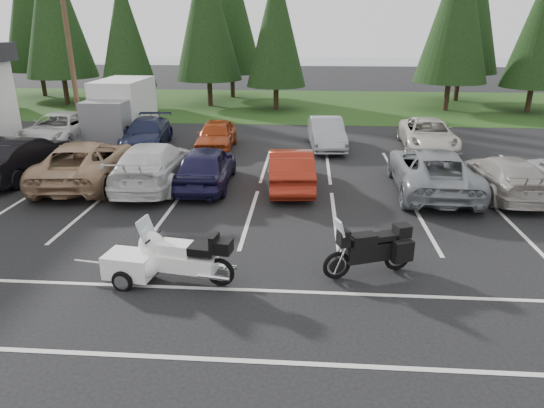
{
  "coord_description": "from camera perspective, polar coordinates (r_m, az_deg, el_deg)",
  "views": [
    {
      "loc": [
        2.25,
        -13.21,
        5.78
      ],
      "look_at": [
        1.32,
        -0.5,
        1.02
      ],
      "focal_mm": 32.0,
      "sensor_mm": 36.0,
      "label": 1
    }
  ],
  "objects": [
    {
      "name": "ground",
      "position": [
        14.6,
        -5.05,
        -2.93
      ],
      "size": [
        120.0,
        120.0,
        0.0
      ],
      "primitive_type": "plane",
      "color": "black",
      "rests_on": "ground"
    },
    {
      "name": "grass_strip",
      "position": [
        37.73,
        0.72,
        11.67
      ],
      "size": [
        80.0,
        16.0,
        0.01
      ],
      "primitive_type": "cube",
      "color": "#203D13",
      "rests_on": "ground"
    },
    {
      "name": "lake_water",
      "position": [
        68.48,
        5.83,
        15.53
      ],
      "size": [
        70.0,
        50.0,
        0.02
      ],
      "primitive_type": "cube",
      "color": "gray",
      "rests_on": "ground"
    },
    {
      "name": "utility_pole",
      "position": [
        28.05,
        -22.74,
        16.77
      ],
      "size": [
        1.6,
        0.26,
        9.0
      ],
      "color": "#473321",
      "rests_on": "ground"
    },
    {
      "name": "box_truck",
      "position": [
        28.02,
        -17.66,
        10.64
      ],
      "size": [
        2.4,
        5.6,
        2.9
      ],
      "primitive_type": null,
      "color": "silver",
      "rests_on": "ground"
    },
    {
      "name": "stall_markings",
      "position": [
        16.43,
        -3.97,
        -0.16
      ],
      "size": [
        32.0,
        16.0,
        0.01
      ],
      "primitive_type": "cube",
      "color": "silver",
      "rests_on": "ground"
    },
    {
      "name": "conifer_2",
      "position": [
        40.39,
        -24.32,
        20.47
      ],
      "size": [
        5.1,
        5.1,
        11.89
      ],
      "color": "#332316",
      "rests_on": "ground"
    },
    {
      "name": "conifer_3",
      "position": [
        36.89,
        -16.99,
        18.85
      ],
      "size": [
        3.87,
        3.87,
        9.02
      ],
      "color": "#332316",
      "rests_on": "ground"
    },
    {
      "name": "conifer_4",
      "position": [
        36.84,
        -7.72,
        21.47
      ],
      "size": [
        4.8,
        4.8,
        11.17
      ],
      "color": "#332316",
      "rests_on": "ground"
    },
    {
      "name": "conifer_5",
      "position": [
        34.89,
        0.5,
        20.23
      ],
      "size": [
        4.14,
        4.14,
        9.63
      ],
      "color": "#332316",
      "rests_on": "ground"
    },
    {
      "name": "conifer_6",
      "position": [
        36.65,
        21.01,
        20.68
      ],
      "size": [
        4.93,
        4.93,
        11.48
      ],
      "color": "#332316",
      "rests_on": "ground"
    },
    {
      "name": "conifer_7",
      "position": [
        38.19,
        29.28,
        18.08
      ],
      "size": [
        4.27,
        4.27,
        9.94
      ],
      "color": "#332316",
      "rests_on": "ground"
    },
    {
      "name": "conifer_back_a",
      "position": [
        45.98,
        -26.53,
        20.25
      ],
      "size": [
        5.28,
        5.28,
        12.3
      ],
      "color": "#332316",
      "rests_on": "ground"
    },
    {
      "name": "conifer_back_b",
      "position": [
        41.2,
        -4.91,
        21.78
      ],
      "size": [
        4.97,
        4.97,
        11.58
      ],
      "color": "#332316",
      "rests_on": "ground"
    },
    {
      "name": "car_near_1",
      "position": [
        21.66,
        -27.41,
        4.94
      ],
      "size": [
        2.09,
        5.12,
        1.65
      ],
      "primitive_type": "imported",
      "rotation": [
        0.0,
        0.0,
        3.07
      ],
      "color": "black",
      "rests_on": "ground"
    },
    {
      "name": "car_near_2",
      "position": [
        19.89,
        -21.04,
        4.63
      ],
      "size": [
        3.27,
        6.09,
        1.62
      ],
      "primitive_type": "imported",
      "rotation": [
        0.0,
        0.0,
        3.24
      ],
      "color": "#9E7B5B",
      "rests_on": "ground"
    },
    {
      "name": "car_near_3",
      "position": [
        18.78,
        -13.76,
        4.56
      ],
      "size": [
        2.54,
        5.72,
        1.63
      ],
      "primitive_type": "imported",
      "rotation": [
        0.0,
        0.0,
        3.19
      ],
      "color": "silver",
      "rests_on": "ground"
    },
    {
      "name": "car_near_4",
      "position": [
        18.31,
        -7.75,
        4.44
      ],
      "size": [
        1.95,
        4.63,
        1.56
      ],
      "primitive_type": "imported",
      "rotation": [
        0.0,
        0.0,
        3.17
      ],
      "color": "#191639",
      "rests_on": "ground"
    },
    {
      "name": "car_near_5",
      "position": [
        18.01,
        2.17,
        4.22
      ],
      "size": [
        1.93,
        4.63,
        1.49
      ],
      "primitive_type": "imported",
      "rotation": [
        0.0,
        0.0,
        3.22
      ],
      "color": "maroon",
      "rests_on": "ground"
    },
    {
      "name": "car_near_6",
      "position": [
        18.48,
        18.3,
        3.8
      ],
      "size": [
        2.88,
        5.86,
        1.6
      ],
      "primitive_type": "imported",
      "rotation": [
        0.0,
        0.0,
        3.1
      ],
      "color": "gray",
      "rests_on": "ground"
    },
    {
      "name": "car_near_7",
      "position": [
        19.1,
        25.59,
        3.01
      ],
      "size": [
        2.05,
        4.85,
        1.4
      ],
      "primitive_type": "imported",
      "rotation": [
        0.0,
        0.0,
        3.16
      ],
      "color": "#A59E97",
      "rests_on": "ground"
    },
    {
      "name": "car_far_0",
      "position": [
        27.04,
        -23.71,
        8.08
      ],
      "size": [
        2.59,
        5.55,
        1.54
      ],
      "primitive_type": "imported",
      "rotation": [
        0.0,
        0.0,
        0.01
      ],
      "color": "silver",
      "rests_on": "ground"
    },
    {
      "name": "car_far_1",
      "position": [
        24.93,
        -14.53,
        8.06
      ],
      "size": [
        2.39,
        4.97,
        1.4
      ],
      "primitive_type": "imported",
      "rotation": [
        0.0,
        0.0,
        0.09
      ],
      "color": "#161D39",
      "rests_on": "ground"
    },
    {
      "name": "car_far_2",
      "position": [
        23.8,
        -6.57,
        8.04
      ],
      "size": [
        1.79,
        4.2,
        1.42
      ],
      "primitive_type": "imported",
      "rotation": [
        0.0,
        0.0,
        0.03
      ],
      "color": "#A03814",
      "rests_on": "ground"
    },
    {
      "name": "car_far_3",
      "position": [
        24.11,
        6.43,
        8.26
      ],
      "size": [
        1.89,
        4.54,
        1.46
      ],
      "primitive_type": "imported",
      "rotation": [
        0.0,
        0.0,
        0.08
      ],
      "color": "gray",
      "rests_on": "ground"
    },
    {
      "name": "car_far_4",
      "position": [
        24.92,
        17.87,
        7.78
      ],
      "size": [
        2.71,
        5.31,
        1.44
      ],
      "primitive_type": "imported",
      "rotation": [
        0.0,
        0.0,
        -0.06
      ],
      "color": "beige",
      "rests_on": "ground"
    },
    {
      "name": "touring_motorcycle",
      "position": [
        11.56,
        -10.55,
        -5.53
      ],
      "size": [
        2.91,
        1.31,
        1.56
      ],
      "primitive_type": null,
      "rotation": [
        0.0,
        0.0,
        -0.16
      ],
      "color": "white",
      "rests_on": "ground"
    },
    {
      "name": "cargo_trailer",
      "position": [
        12.01,
        -16.32,
        -7.17
      ],
      "size": [
        1.73,
        1.14,
        0.75
      ],
      "primitive_type": null,
      "rotation": [
        0.0,
        0.0,
        -0.15
      ],
      "color": "white",
      "rests_on": "ground"
    },
    {
      "name": "adventure_motorcycle",
      "position": [
        11.9,
        11.32,
        -4.77
      ],
      "size": [
        2.72,
        1.74,
        1.57
      ],
      "primitive_type": null,
      "rotation": [
        0.0,
        0.0,
        0.36
      ],
      "color": "black",
      "rests_on": "ground"
    }
  ]
}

